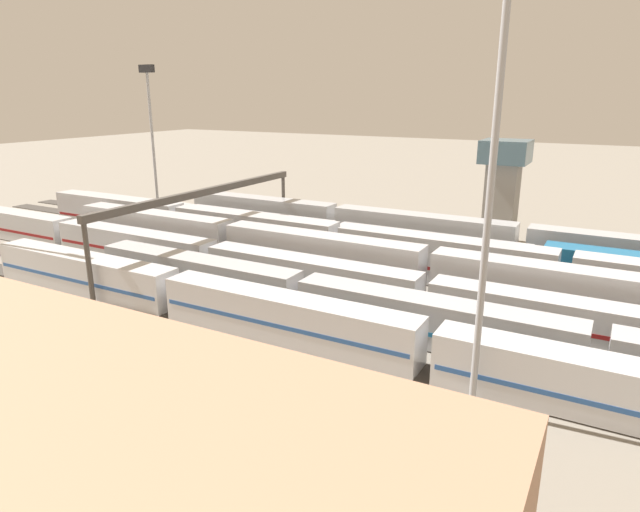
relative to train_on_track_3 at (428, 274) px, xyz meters
The scene contains 19 objects.
ground_plane 10.44m from the train_on_track_3, ahead, with size 400.00×400.00×0.00m, color gray.
track_bed_0 18.27m from the train_on_track_3, 56.03° to the right, with size 140.00×2.80×0.12m, color #3D3833.
track_bed_1 14.44m from the train_on_track_3, 44.70° to the right, with size 140.00×2.80×0.12m, color #3D3833.
track_bed_2 11.56m from the train_on_track_3, 26.32° to the right, with size 140.00×2.80×0.12m, color #4C443D.
track_bed_3 10.42m from the train_on_track_3, ahead, with size 140.00×2.80×0.12m, color #3D3833.
track_bed_4 11.56m from the train_on_track_3, 26.32° to the left, with size 140.00×2.80×0.12m, color #4C443D.
track_bed_5 14.44m from the train_on_track_3, 44.70° to the left, with size 140.00×2.80×0.12m, color #3D3833.
track_bed_6 18.27m from the train_on_track_3, 56.03° to the left, with size 140.00×2.80×0.12m, color #3D3833.
train_on_track_3 is the anchor object (origin of this frame).
train_on_track_4 23.30m from the train_on_track_3, 12.40° to the left, with size 95.60×3.06×3.80m.
train_on_track_6 15.28m from the train_on_track_3, 100.76° to the left, with size 90.60×3.06×4.40m.
train_on_track_0 16.24m from the train_on_track_3, 112.53° to the right, with size 95.60×3.00×5.00m.
train_on_track_1 19.72m from the train_on_track_3, 30.48° to the right, with size 90.60×3.00×4.40m.
train_on_track_5 10.61m from the train_on_track_3, 109.31° to the left, with size 71.40×3.06×3.80m.
train_on_track_2 13.36m from the train_on_track_3, 21.97° to the right, with size 95.60×3.06×5.00m.
light_mast_0 57.25m from the train_on_track_3, 18.02° to the right, with size 2.80×0.70×23.99m.
light_mast_1 25.25m from the train_on_track_3, 116.62° to the left, with size 2.80×0.70×29.11m.
signal_gantry 28.14m from the train_on_track_3, ahead, with size 0.70×35.00×8.80m.
control_tower 26.26m from the train_on_track_3, 93.38° to the right, with size 6.00×6.00×13.79m.
Camera 1 is at (-25.57, 50.07, 19.49)m, focal length 30.96 mm.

